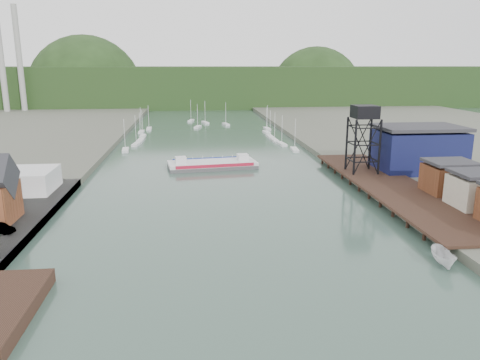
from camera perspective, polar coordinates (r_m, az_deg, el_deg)
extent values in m
plane|color=#2F493B|center=(56.79, 0.73, -15.08)|extent=(600.00, 600.00, 0.00)
cube|color=black|center=(106.72, 17.94, -0.67)|extent=(14.00, 70.00, 0.50)
cylinder|color=black|center=(104.73, 14.89, -1.35)|extent=(0.60, 0.60, 2.20)
cylinder|color=black|center=(109.53, 20.77, -1.14)|extent=(0.60, 0.60, 2.20)
cube|color=silver|center=(109.02, -26.25, -0.09)|extent=(18.00, 12.00, 4.50)
cylinder|color=black|center=(112.57, 13.84, 3.85)|extent=(0.50, 0.50, 13.00)
cylinder|color=black|center=(114.72, 16.67, 3.85)|extent=(0.50, 0.50, 13.00)
cylinder|color=black|center=(118.15, 12.87, 4.37)|extent=(0.50, 0.50, 13.00)
cylinder|color=black|center=(120.21, 15.59, 4.36)|extent=(0.50, 0.50, 13.00)
cube|color=black|center=(115.35, 14.99, 8.03)|extent=(5.50, 5.50, 3.00)
cube|color=#0D123B|center=(124.53, 20.85, 3.32)|extent=(20.00, 14.00, 10.00)
cube|color=#2D2D33|center=(123.67, 21.09, 6.01)|extent=(20.50, 14.50, 0.80)
cube|color=beige|center=(95.87, 27.04, -1.48)|extent=(9.00, 8.00, 6.00)
cube|color=#5D311A|center=(104.10, 24.12, -0.05)|extent=(9.00, 8.00, 6.00)
cube|color=silver|center=(157.13, -13.80, 3.55)|extent=(2.67, 7.65, 0.90)
cube|color=silver|center=(167.99, -12.52, 4.27)|extent=(2.81, 7.67, 0.90)
cube|color=silver|center=(176.63, -12.02, 4.75)|extent=(2.35, 7.59, 0.90)
cube|color=silver|center=(186.39, -11.74, 5.24)|extent=(2.01, 7.50, 0.90)
cube|color=silver|center=(198.64, -11.93, 5.75)|extent=(2.00, 7.50, 0.90)
cube|color=silver|center=(208.12, -11.03, 6.15)|extent=(2.16, 7.54, 0.90)
cube|color=silver|center=(154.48, 6.67, 3.68)|extent=(2.53, 7.62, 0.90)
cube|color=silver|center=(165.12, 5.10, 4.38)|extent=(2.76, 7.67, 0.90)
cube|color=silver|center=(173.46, 4.23, 4.86)|extent=(2.22, 7.56, 0.90)
cube|color=silver|center=(182.19, 3.68, 5.30)|extent=(2.18, 7.54, 0.90)
cube|color=silver|center=(193.08, 3.25, 5.80)|extent=(2.46, 7.61, 0.90)
cube|color=silver|center=(204.77, 3.32, 6.26)|extent=(2.48, 7.61, 0.90)
cube|color=silver|center=(211.11, -5.18, 6.46)|extent=(3.78, 7.76, 0.90)
cube|color=silver|center=(219.60, -1.74, 6.79)|extent=(3.31, 7.74, 0.90)
cube|color=silver|center=(227.06, -4.27, 7.00)|extent=(3.76, 7.76, 0.90)
cube|color=silver|center=(234.91, -5.99, 7.19)|extent=(3.40, 7.74, 0.90)
cylinder|color=#A0A09B|center=(298.14, -27.10, 12.91)|extent=(3.20, 3.20, 60.00)
cylinder|color=#A0A09B|center=(300.18, -25.30, 13.09)|extent=(3.20, 3.20, 60.00)
cube|color=#1D3115|center=(349.73, -5.05, 11.31)|extent=(500.00, 120.00, 28.00)
sphere|color=#1D3115|center=(357.66, -18.16, 10.10)|extent=(80.00, 80.00, 80.00)
sphere|color=#1D3115|center=(372.51, 9.16, 10.42)|extent=(70.00, 70.00, 70.00)
cube|color=#4B4B4D|center=(128.21, -3.40, 1.71)|extent=(24.83, 12.50, 0.95)
cube|color=silver|center=(128.04, -3.40, 2.08)|extent=(24.83, 12.50, 0.76)
cube|color=#B51430|center=(123.37, -3.02, 1.72)|extent=(20.79, 2.83, 0.86)
cube|color=navy|center=(132.64, -3.76, 2.57)|extent=(20.79, 2.83, 0.86)
cube|color=silver|center=(126.66, -7.23, 2.39)|extent=(3.20, 3.20, 1.90)
cube|color=silver|center=(129.52, 0.33, 2.76)|extent=(3.20, 3.20, 1.90)
imported|color=silver|center=(72.15, 23.57, -8.70)|extent=(3.22, 6.55, 2.43)
imported|color=#999999|center=(83.31, -27.16, -5.27)|extent=(4.85, 3.28, 1.51)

